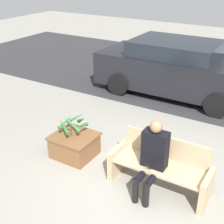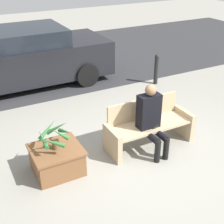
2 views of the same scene
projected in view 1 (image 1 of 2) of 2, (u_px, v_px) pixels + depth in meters
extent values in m
plane|color=gray|center=(136.00, 190.00, 5.17)|extent=(30.00, 30.00, 0.00)
cube|color=#2D2D30|center=(223.00, 82.00, 9.77)|extent=(20.00, 6.00, 0.01)
cube|color=tan|center=(118.00, 160.00, 5.49)|extent=(0.09, 0.57, 0.54)
cube|color=tan|center=(206.00, 191.00, 4.76)|extent=(0.09, 0.57, 0.54)
cube|color=tan|center=(160.00, 167.00, 5.06)|extent=(1.48, 0.53, 0.04)
cube|color=tan|center=(167.00, 147.00, 5.17)|extent=(1.48, 0.04, 0.40)
cube|color=black|center=(155.00, 149.00, 4.92)|extent=(0.40, 0.22, 0.63)
sphere|color=#8C6647|center=(156.00, 127.00, 4.72)|extent=(0.20, 0.20, 0.20)
cylinder|color=black|center=(143.00, 174.00, 4.94)|extent=(0.11, 0.46, 0.11)
cylinder|color=black|center=(153.00, 178.00, 4.86)|extent=(0.11, 0.46, 0.11)
cylinder|color=black|center=(136.00, 191.00, 4.84)|extent=(0.10, 0.10, 0.43)
cylinder|color=black|center=(146.00, 195.00, 4.76)|extent=(0.10, 0.10, 0.43)
cube|color=black|center=(148.00, 167.00, 4.83)|extent=(0.07, 0.09, 0.12)
cube|color=brown|center=(75.00, 145.00, 6.01)|extent=(0.75, 0.69, 0.45)
cube|color=brown|center=(74.00, 136.00, 5.92)|extent=(0.80, 0.74, 0.04)
cylinder|color=brown|center=(74.00, 131.00, 5.87)|extent=(0.11, 0.11, 0.19)
cone|color=#2D6B33|center=(82.00, 125.00, 5.74)|extent=(0.13, 0.40, 0.20)
cone|color=#2D6B33|center=(82.00, 120.00, 5.85)|extent=(0.35, 0.26, 0.27)
cone|color=#2D6B33|center=(75.00, 118.00, 5.94)|extent=(0.37, 0.21, 0.27)
cone|color=#2D6B33|center=(65.00, 122.00, 5.90)|extent=(0.08, 0.40, 0.17)
cone|color=#2D6B33|center=(64.00, 126.00, 5.73)|extent=(0.38, 0.26, 0.18)
cone|color=#2D6B33|center=(71.00, 124.00, 5.65)|extent=(0.33, 0.20, 0.33)
cube|color=black|center=(177.00, 72.00, 8.65)|extent=(4.41, 1.80, 0.89)
cube|color=black|center=(176.00, 48.00, 8.42)|extent=(2.29, 1.66, 0.41)
cylinder|color=black|center=(217.00, 105.00, 7.48)|extent=(0.62, 0.18, 0.62)
cylinder|color=black|center=(118.00, 84.00, 8.74)|extent=(0.62, 0.18, 0.62)
cylinder|color=black|center=(146.00, 67.00, 10.13)|extent=(0.62, 0.18, 0.62)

